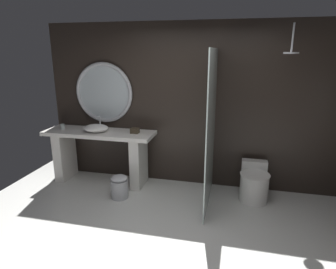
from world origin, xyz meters
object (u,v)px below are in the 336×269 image
(tissue_box, at_px, (135,131))
(toilet, at_px, (254,184))
(vessel_sink, at_px, (96,128))
(rain_shower_head, at_px, (291,50))
(tumbler_cup, at_px, (63,127))
(waste_bin, at_px, (119,187))
(round_wall_mirror, at_px, (104,93))

(tissue_box, xyz_separation_m, toilet, (1.89, -0.10, -0.68))
(vessel_sink, distance_m, rain_shower_head, 3.10)
(tissue_box, bearing_deg, tumbler_cup, -178.11)
(tumbler_cup, xyz_separation_m, rain_shower_head, (3.48, -0.07, 1.24))
(vessel_sink, xyz_separation_m, tumbler_cup, (-0.63, 0.02, -0.02))
(tumbler_cup, relative_size, tissue_box, 0.69)
(tissue_box, height_order, waste_bin, tissue_box)
(round_wall_mirror, distance_m, waste_bin, 1.59)
(rain_shower_head, height_order, toilet, rain_shower_head)
(round_wall_mirror, distance_m, rain_shower_head, 2.92)
(tissue_box, bearing_deg, rain_shower_head, -2.98)
(vessel_sink, relative_size, tissue_box, 3.22)
(tumbler_cup, relative_size, waste_bin, 0.25)
(tissue_box, xyz_separation_m, rain_shower_head, (2.21, -0.11, 1.24))
(vessel_sink, relative_size, tumbler_cup, 4.70)
(tumbler_cup, height_order, toilet, tumbler_cup)
(round_wall_mirror, bearing_deg, tumbler_cup, -157.39)
(vessel_sink, xyz_separation_m, rain_shower_head, (2.85, -0.05, 1.22))
(tissue_box, height_order, rain_shower_head, rain_shower_head)
(round_wall_mirror, xyz_separation_m, toilet, (2.50, -0.33, -1.23))
(rain_shower_head, bearing_deg, waste_bin, -169.98)
(round_wall_mirror, relative_size, toilet, 1.70)
(tissue_box, height_order, round_wall_mirror, round_wall_mirror)
(tumbler_cup, distance_m, round_wall_mirror, 0.90)
(vessel_sink, relative_size, rain_shower_head, 1.09)
(round_wall_mirror, height_order, waste_bin, round_wall_mirror)
(tumbler_cup, xyz_separation_m, round_wall_mirror, (0.66, 0.27, 0.55))
(tissue_box, bearing_deg, vessel_sink, -174.15)
(tissue_box, xyz_separation_m, waste_bin, (-0.09, -0.52, -0.75))
(vessel_sink, height_order, toilet, vessel_sink)
(waste_bin, bearing_deg, round_wall_mirror, 124.88)
(vessel_sink, xyz_separation_m, toilet, (2.53, -0.03, -0.70))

